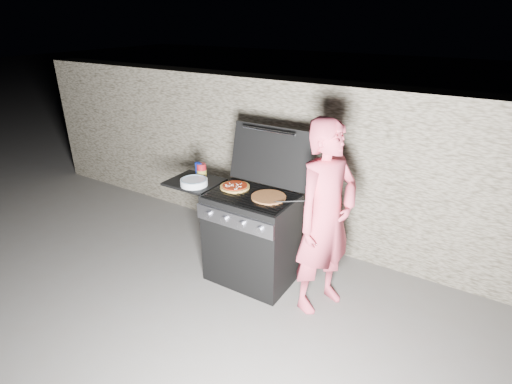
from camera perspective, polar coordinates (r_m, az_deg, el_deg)
The scene contains 10 objects.
ground at distance 4.10m, azimuth -0.61°, elevation -12.06°, with size 50.00×50.00×0.00m, color #5F5953.
stone_wall at distance 4.50m, azimuth 6.51°, elevation 4.20°, with size 8.00×0.35×1.80m, color gray.
gas_grill at distance 3.97m, azimuth -3.70°, elevation -5.60°, with size 1.34×0.79×0.91m, color black, non-canonical shape.
pizza_topped at distance 3.78m, azimuth -3.03°, elevation 0.83°, with size 0.28×0.28×0.03m, color tan, non-canonical shape.
pizza_plain at distance 3.57m, azimuth 1.82°, elevation -0.73°, with size 0.31×0.31×0.02m, color #C37E45.
sauce_jar at distance 4.06m, azimuth -7.78°, elevation 3.04°, with size 0.09×0.09×0.15m, color maroon.
blue_carton at distance 4.08m, azimuth -8.19°, elevation 3.13°, with size 0.07×0.04×0.15m, color #0B25B2.
plate_stack at distance 3.90m, azimuth -8.85°, elevation 1.39°, with size 0.26×0.26×0.06m, color white.
person at distance 3.39m, azimuth 9.91°, elevation -3.81°, with size 0.62×0.41×1.71m, color #D1475C.
tongs at distance 3.43m, azimuth 5.63°, elevation -1.39°, with size 0.01×0.01×0.40m, color black.
Camera 1 is at (1.77, -2.80, 2.42)m, focal length 28.00 mm.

